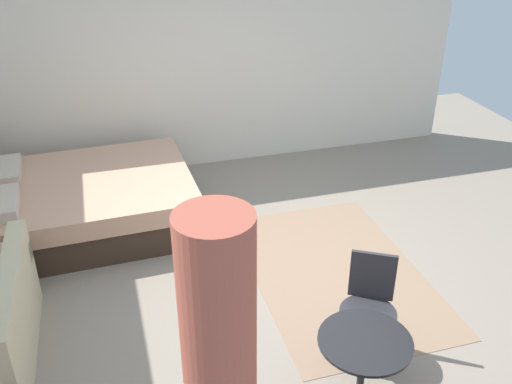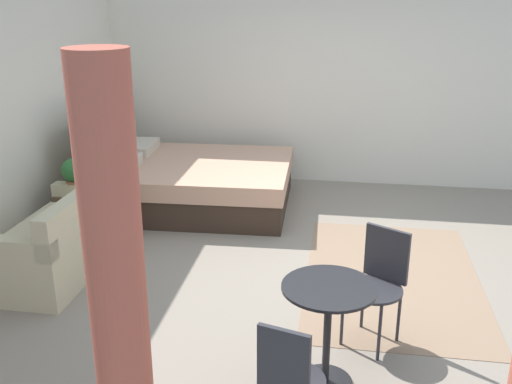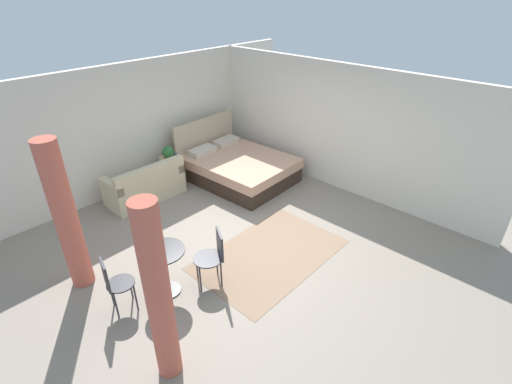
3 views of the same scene
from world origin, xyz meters
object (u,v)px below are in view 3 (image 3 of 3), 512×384
object	(u,v)px
potted_plant	(168,154)
nightstand	(174,172)
couch	(146,186)
vase	(176,157)
balcony_table	(164,263)
cafe_chair_near_window	(114,281)
cafe_chair_near_couch	(214,253)
bed	(237,167)

from	to	relation	value
potted_plant	nightstand	bearing A→B (deg)	4.85
couch	vase	world-z (taller)	couch
balcony_table	cafe_chair_near_window	distance (m)	0.68
cafe_chair_near_couch	couch	bearing A→B (deg)	76.35
nightstand	cafe_chair_near_couch	distance (m)	3.37
nightstand	balcony_table	size ratio (longest dim) A/B	0.70
bed	balcony_table	distance (m)	3.61
couch	balcony_table	world-z (taller)	couch
nightstand	vase	size ratio (longest dim) A/B	3.52
vase	cafe_chair_near_window	xyz separation A→B (m)	(-2.88, -2.49, -0.05)
couch	cafe_chair_near_window	distance (m)	3.00
nightstand	cafe_chair_near_window	world-z (taller)	cafe_chair_near_window
bed	cafe_chair_near_window	distance (m)	4.12
potted_plant	cafe_chair_near_window	bearing A→B (deg)	-137.24
vase	cafe_chair_near_couch	bearing A→B (deg)	-118.36
bed	cafe_chair_near_window	world-z (taller)	bed
cafe_chair_near_window	balcony_table	bearing A→B (deg)	-15.88
vase	balcony_table	xyz separation A→B (m)	(-2.23, -2.68, -0.06)
bed	potted_plant	bearing A→B (deg)	141.95
vase	cafe_chair_near_window	size ratio (longest dim) A/B	0.17
potted_plant	balcony_table	world-z (taller)	potted_plant
bed	potted_plant	xyz separation A→B (m)	(-1.15, 0.90, 0.41)
balcony_table	cafe_chair_near_window	size ratio (longest dim) A/B	0.85
potted_plant	cafe_chair_near_couch	bearing A→B (deg)	-115.26
nightstand	cafe_chair_near_couch	size ratio (longest dim) A/B	0.59
bed	vase	bearing A→B (deg)	134.94
couch	potted_plant	distance (m)	0.85
cafe_chair_near_couch	potted_plant	bearing A→B (deg)	64.74
potted_plant	cafe_chair_near_couch	size ratio (longest dim) A/B	0.44
balcony_table	cafe_chair_near_couch	distance (m)	0.69
bed	cafe_chair_near_window	size ratio (longest dim) A/B	2.67
couch	balcony_table	bearing A→B (deg)	-117.36
potted_plant	vase	world-z (taller)	potted_plant
potted_plant	balcony_table	bearing A→B (deg)	-127.18
potted_plant	balcony_table	xyz separation A→B (m)	(-2.01, -2.65, -0.20)
couch	vase	xyz separation A→B (m)	(0.95, 0.20, 0.27)
cafe_chair_near_window	vase	bearing A→B (deg)	40.85
vase	bed	bearing A→B (deg)	-45.06
potted_plant	balcony_table	distance (m)	3.33
bed	couch	xyz separation A→B (m)	(-1.87, 0.73, -0.00)
bed	couch	distance (m)	2.01
cafe_chair_near_window	cafe_chair_near_couch	size ratio (longest dim) A/B	0.99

